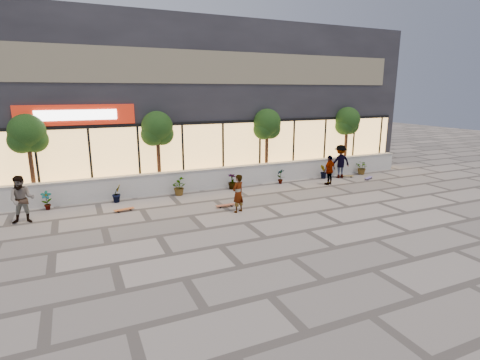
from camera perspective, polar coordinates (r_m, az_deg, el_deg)
name	(u,v)px	position (r m, az deg, el deg)	size (l,w,h in m)	color
ground	(306,231)	(13.61, 10.04, -7.61)	(80.00, 80.00, 0.00)	#A2968C
planter_wall	(230,177)	(19.38, -1.53, 0.53)	(22.00, 0.42, 1.04)	silver
retail_building	(196,101)	(24.06, -6.74, 11.89)	(24.00, 9.17, 8.50)	black
shrub_a	(47,201)	(17.51, -27.39, -2.80)	(0.43, 0.29, 0.81)	black
shrub_b	(117,193)	(17.53, -18.26, -1.93)	(0.45, 0.36, 0.81)	black
shrub_c	(178,187)	(18.00, -9.39, -1.03)	(0.73, 0.63, 0.81)	black
shrub_d	(232,181)	(18.88, -1.16, -0.18)	(0.45, 0.45, 0.81)	black
shrub_e	(281,176)	(20.11, 6.20, 0.58)	(0.43, 0.29, 0.81)	black
shrub_f	(324,172)	(21.63, 12.62, 1.24)	(0.45, 0.36, 0.81)	black
shrub_g	(362,168)	(23.40, 18.14, 1.80)	(0.73, 0.63, 0.81)	black
tree_west	(28,136)	(18.32, -29.64, 5.87)	(1.60, 1.50, 3.92)	#4A2A1A
tree_midwest	(157,130)	(18.62, -12.49, 7.38)	(1.60, 1.50, 3.92)	#4A2A1A
tree_mideast	(267,126)	(20.69, 4.14, 8.22)	(1.60, 1.50, 3.92)	#4A2A1A
tree_east	(347,123)	(23.79, 16.02, 8.41)	(1.60, 1.50, 3.92)	#4A2A1A
skater_center	(238,193)	(15.17, -0.30, -2.07)	(0.57, 0.38, 1.57)	white
skater_left	(22,200)	(16.08, -30.29, -2.60)	(0.88, 0.69, 1.82)	#989162
skater_right_near	(330,170)	(20.24, 13.49, 1.49)	(0.92, 0.38, 1.58)	white
skater_right_far	(340,161)	(22.02, 15.02, 2.75)	(1.22, 0.70, 1.89)	maroon
skateboard_center	(226,205)	(16.02, -2.21, -3.85)	(0.87, 0.24, 0.10)	#9A4D32
skateboard_left	(124,209)	(16.18, -17.23, -4.30)	(0.85, 0.36, 0.10)	#B45421
skateboard_right_near	(347,176)	(22.43, 16.04, 0.60)	(0.72, 0.51, 0.09)	olive
skateboard_right_far	(369,178)	(22.28, 19.00, 0.33)	(0.83, 0.56, 0.10)	#65569F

